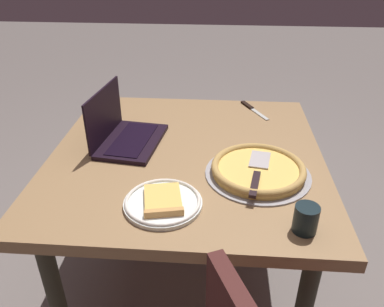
# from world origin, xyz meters

# --- Properties ---
(ground_plane) EXTENTS (12.00, 12.00, 0.00)m
(ground_plane) POSITION_xyz_m (0.00, 0.00, 0.00)
(ground_plane) COLOR #6B615D
(dining_table) EXTENTS (1.06, 1.09, 0.75)m
(dining_table) POSITION_xyz_m (0.00, 0.00, 0.66)
(dining_table) COLOR olive
(dining_table) RESTS_ON ground_plane
(laptop) EXTENTS (0.26, 0.35, 0.23)m
(laptop) POSITION_xyz_m (-0.27, 0.06, 0.79)
(laptop) COLOR black
(laptop) RESTS_ON dining_table
(pizza_plate) EXTENTS (0.25, 0.25, 0.04)m
(pizza_plate) POSITION_xyz_m (-0.05, -0.35, 0.76)
(pizza_plate) COLOR white
(pizza_plate) RESTS_ON dining_table
(pizza_tray) EXTENTS (0.38, 0.38, 0.04)m
(pizza_tray) POSITION_xyz_m (0.27, -0.15, 0.77)
(pizza_tray) COLOR #99979B
(pizza_tray) RESTS_ON dining_table
(table_knife) EXTENTS (0.13, 0.21, 0.01)m
(table_knife) POSITION_xyz_m (0.28, 0.44, 0.75)
(table_knife) COLOR beige
(table_knife) RESTS_ON dining_table
(drink_cup) EXTENTS (0.07, 0.07, 0.09)m
(drink_cup) POSITION_xyz_m (0.38, -0.43, 0.79)
(drink_cup) COLOR black
(drink_cup) RESTS_ON dining_table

